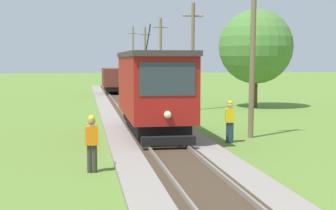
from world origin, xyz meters
The scene contains 10 objects.
red_tram centered at (0.00, 17.37, 2.19)m, with size 2.60×8.54×4.79m.
freight_car centered at (0.00, 44.74, 1.56)m, with size 2.40×5.20×2.31m.
utility_pole_near_tram centered at (4.29, 16.46, 3.61)m, with size 1.40×0.46×7.03m.
utility_pole_mid centered at (4.29, 28.98, 3.74)m, with size 1.40×0.60×7.28m.
utility_pole_far centered at (4.29, 43.55, 3.82)m, with size 1.40×0.47×7.44m.
utility_pole_distant centered at (4.29, 56.06, 3.77)m, with size 1.40×0.30×7.34m.
utility_pole_horizon centered at (4.29, 71.10, 4.28)m, with size 1.40×0.62×8.37m.
track_worker centered at (-2.82, 10.56, 0.98)m, with size 0.39×0.25×1.78m.
second_worker centered at (2.97, 15.33, 0.98)m, with size 0.42×0.32×1.78m.
tree_right_far centered at (9.23, 30.26, 4.41)m, with size 5.34×5.34×7.09m.
Camera 1 is at (-3.05, -5.15, 3.48)m, focal length 54.65 mm.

